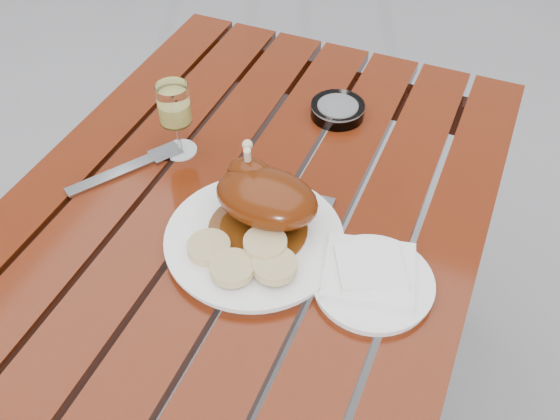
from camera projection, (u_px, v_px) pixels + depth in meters
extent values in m
cube|color=maroon|center=(243.00, 342.00, 1.32)|extent=(0.80, 1.20, 0.75)
cylinder|color=white|center=(254.00, 240.00, 1.01)|extent=(0.35, 0.35, 0.02)
cylinder|color=#512609|center=(258.00, 229.00, 1.01)|extent=(0.16, 0.16, 0.00)
ellipsoid|color=#5A2306|center=(267.00, 198.00, 1.00)|extent=(0.17, 0.11, 0.09)
ellipsoid|color=#5A2306|center=(250.00, 176.00, 1.02)|extent=(0.08, 0.06, 0.07)
cylinder|color=#C6B28C|center=(248.00, 164.00, 1.01)|extent=(0.02, 0.04, 0.09)
cylinder|color=tan|center=(209.00, 247.00, 0.98)|extent=(0.07, 0.07, 0.02)
cylinder|color=tan|center=(232.00, 268.00, 0.94)|extent=(0.07, 0.07, 0.02)
cylinder|color=tan|center=(275.00, 265.00, 0.94)|extent=(0.07, 0.07, 0.02)
cylinder|color=tan|center=(265.00, 244.00, 0.97)|extent=(0.07, 0.07, 0.02)
cylinder|color=#E9DF6A|center=(176.00, 120.00, 1.13)|extent=(0.08, 0.08, 0.15)
cylinder|color=white|center=(373.00, 283.00, 0.95)|extent=(0.24, 0.24, 0.02)
cube|color=white|center=(369.00, 271.00, 0.95)|extent=(0.16, 0.15, 0.01)
cylinder|color=#B2B7BC|center=(338.00, 110.00, 1.25)|extent=(0.11, 0.11, 0.03)
cube|color=gray|center=(120.00, 172.00, 1.13)|extent=(0.13, 0.19, 0.01)
cube|color=gray|center=(307.00, 251.00, 1.00)|extent=(0.03, 0.19, 0.01)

